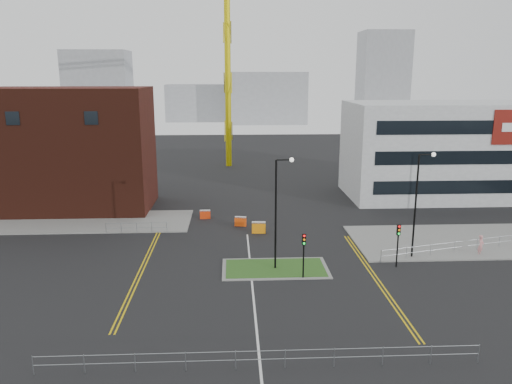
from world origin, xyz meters
TOP-DOWN VIEW (x-y plane):
  - ground at (0.00, 0.00)m, footprint 200.00×200.00m
  - pavement_left at (-20.00, 22.00)m, footprint 28.00×8.00m
  - pavement_right at (22.00, 14.00)m, footprint 24.00×10.00m
  - island_kerb at (2.00, 8.00)m, footprint 8.60×4.60m
  - grass_island at (2.00, 8.00)m, footprint 8.00×4.00m
  - brick_building at (-22.97, 28.00)m, footprint 24.20×10.07m
  - office_block at (26.01, 31.97)m, footprint 25.00×12.20m
  - streetlamp_island at (2.22, 8.00)m, footprint 1.46×0.36m
  - streetlamp_right_near at (14.22, 10.00)m, footprint 1.46×0.36m
  - traffic_light_island at (4.00, 5.98)m, footprint 0.28×0.33m
  - traffic_light_right at (12.00, 7.98)m, footprint 0.28×0.33m
  - railing_front at (0.00, -6.00)m, footprint 24.05×0.05m
  - railing_left at (-11.00, 18.00)m, footprint 6.05×0.05m
  - railing_right at (20.50, 11.50)m, footprint 19.05×5.05m
  - centre_line at (0.00, 2.00)m, footprint 0.15×30.00m
  - yellow_left_a at (-9.00, 10.00)m, footprint 0.12×24.00m
  - yellow_left_b at (-8.70, 10.00)m, footprint 0.12×24.00m
  - yellow_right_a at (9.50, 6.00)m, footprint 0.12×20.00m
  - yellow_right_b at (9.80, 6.00)m, footprint 0.12×20.00m
  - skyline_a at (-40.00, 120.00)m, footprint 18.00×12.00m
  - skyline_b at (10.00, 130.00)m, footprint 24.00×12.00m
  - skyline_c at (45.00, 125.00)m, footprint 14.00×12.00m
  - skyline_d at (-8.00, 140.00)m, footprint 30.00×12.00m
  - pedestrian at (20.19, 10.29)m, footprint 0.79×0.78m
  - barrier_left at (-4.44, 22.83)m, footprint 1.16×0.45m
  - barrier_mid at (-0.61, 19.92)m, footprint 1.25×0.62m
  - barrier_right at (1.16, 17.49)m, footprint 1.39×0.54m

SIDE VIEW (x-z plane):
  - ground at x=0.00m, z-range 0.00..0.00m
  - centre_line at x=0.00m, z-range 0.00..0.01m
  - yellow_left_a at x=-9.00m, z-range 0.00..0.01m
  - yellow_left_b at x=-8.70m, z-range 0.00..0.01m
  - yellow_right_a at x=9.50m, z-range 0.00..0.01m
  - yellow_right_b at x=9.80m, z-range 0.00..0.01m
  - island_kerb at x=2.00m, z-range 0.00..0.08m
  - pavement_left at x=-20.00m, z-range 0.00..0.12m
  - pavement_right at x=22.00m, z-range 0.00..0.12m
  - grass_island at x=2.00m, z-range 0.00..0.12m
  - barrier_left at x=-4.44m, z-range 0.04..1.00m
  - barrier_mid at x=-0.61m, z-range 0.04..1.05m
  - barrier_right at x=1.16m, z-range 0.05..1.19m
  - railing_left at x=-11.00m, z-range 0.19..1.29m
  - railing_right at x=20.50m, z-range 0.23..1.33m
  - railing_front at x=0.00m, z-range 0.23..1.33m
  - pedestrian at x=20.19m, z-range 0.00..1.84m
  - traffic_light_island at x=4.00m, z-range 0.74..4.39m
  - traffic_light_right at x=12.00m, z-range 0.74..4.39m
  - streetlamp_island at x=2.22m, z-range 0.82..10.00m
  - streetlamp_right_near at x=14.22m, z-range 0.82..10.00m
  - skyline_d at x=-8.00m, z-range 0.00..12.00m
  - office_block at x=26.01m, z-range 0.00..12.00m
  - brick_building at x=-22.97m, z-range -0.27..13.97m
  - skyline_b at x=10.00m, z-range 0.00..16.00m
  - skyline_a at x=-40.00m, z-range 0.00..22.00m
  - skyline_c at x=45.00m, z-range 0.00..28.00m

